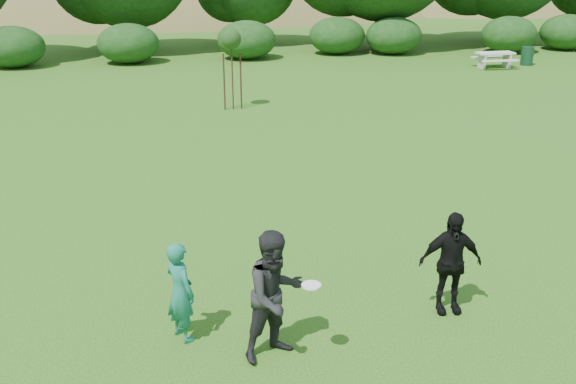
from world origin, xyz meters
name	(u,v)px	position (x,y,z in m)	size (l,w,h in m)	color
ground	(322,326)	(0.00, 0.00, 0.00)	(120.00, 120.00, 0.00)	#19470C
player_teal	(180,291)	(-2.14, 0.08, 0.78)	(0.57, 0.37, 1.57)	#19715C
player_grey	(276,295)	(-0.83, -0.60, 0.97)	(0.94, 0.73, 1.93)	black
player_black	(450,263)	(2.07, 0.11, 0.85)	(1.00, 0.42, 1.71)	black
trash_can_near	(527,56)	(15.39, 21.18, 0.45)	(0.60, 0.60, 0.90)	#163D27
frisbee	(311,285)	(-0.39, -0.88, 1.24)	(0.27, 0.27, 0.03)	white
sapling	(231,41)	(0.07, 14.52, 2.42)	(0.70, 0.70, 2.85)	#3B2217
picnic_table	(495,57)	(13.41, 20.71, 0.52)	(1.80, 1.48, 0.76)	beige
hillside	(186,103)	(-0.56, 68.45, -11.97)	(150.00, 72.00, 52.00)	olive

